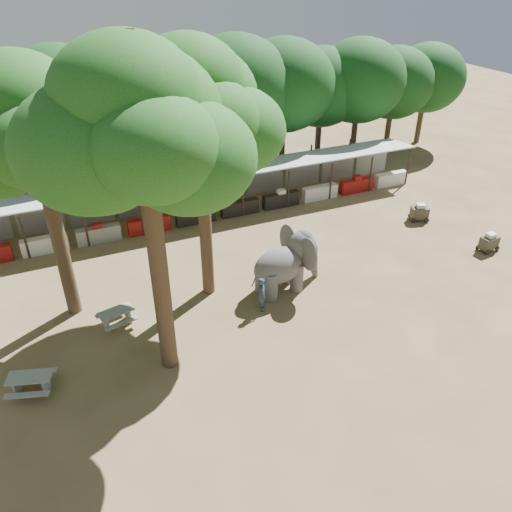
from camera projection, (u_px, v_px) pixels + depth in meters
name	position (u px, v px, depth m)	size (l,w,h in m)	color
ground	(329.00, 352.00, 20.03)	(100.00, 100.00, 0.00)	brown
vendor_stalls	(212.00, 195.00, 30.24)	(28.00, 2.99, 2.80)	#AEB2B7
yard_tree_left	(29.00, 130.00, 18.24)	(7.10, 6.90, 11.02)	#332316
yard_tree_center	(136.00, 131.00, 14.84)	(7.10, 6.90, 12.04)	#332316
yard_tree_back	(193.00, 109.00, 19.35)	(7.10, 6.90, 11.36)	#332316
backdrop_trees	(182.00, 102.00, 32.02)	(46.46, 5.95, 8.33)	#332316
elephant	(287.00, 262.00, 23.20)	(3.82, 2.86, 2.86)	#484545
handler	(262.00, 294.00, 22.04)	(0.60, 0.40, 1.66)	#26384C
picnic_table_near	(31.00, 382.00, 17.98)	(1.90, 1.80, 0.78)	gray
picnic_table_far	(117.00, 316.00, 21.29)	(1.72, 1.61, 0.73)	gray
cart_front	(489.00, 242.00, 26.64)	(1.13, 0.80, 1.04)	#332C23
cart_back	(419.00, 212.00, 29.67)	(1.28, 1.08, 1.06)	#332C23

